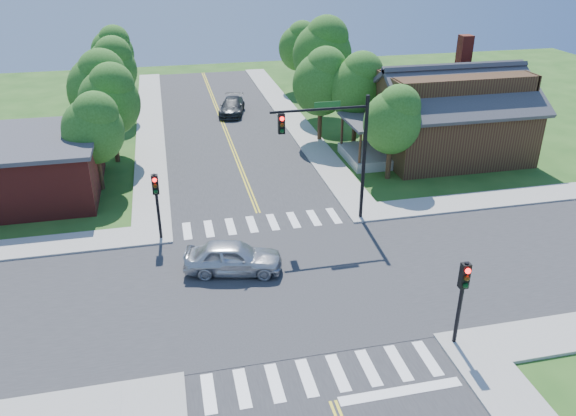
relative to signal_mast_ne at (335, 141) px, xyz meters
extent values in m
plane|color=#224C17|center=(-3.91, -5.59, -4.85)|extent=(100.00, 100.00, 0.00)
cube|color=#2D2D30|center=(-3.91, -5.59, -4.83)|extent=(10.00, 90.00, 0.04)
cube|color=#2D2D30|center=(-3.91, -5.59, -4.83)|extent=(90.00, 10.00, 0.04)
cube|color=#2D2D30|center=(-3.91, -5.59, -4.85)|extent=(10.20, 10.20, 0.06)
cube|color=#9E9B93|center=(2.19, 19.41, -4.78)|extent=(2.20, 40.00, 0.14)
cube|color=#9E9B93|center=(-10.01, 19.41, -4.78)|extent=(2.20, 40.00, 0.14)
cube|color=white|center=(-8.11, 0.61, -4.80)|extent=(0.45, 2.00, 0.01)
cube|color=white|center=(-6.91, 0.61, -4.80)|extent=(0.45, 2.00, 0.01)
cube|color=white|center=(-5.71, 0.61, -4.80)|extent=(0.45, 2.00, 0.01)
cube|color=white|center=(-4.51, 0.61, -4.80)|extent=(0.45, 2.00, 0.01)
cube|color=white|center=(-3.31, 0.61, -4.80)|extent=(0.45, 2.00, 0.01)
cube|color=white|center=(-2.11, 0.61, -4.80)|extent=(0.45, 2.00, 0.01)
cube|color=white|center=(-0.91, 0.61, -4.80)|extent=(0.45, 2.00, 0.01)
cube|color=white|center=(0.29, 0.61, -4.80)|extent=(0.45, 2.00, 0.01)
cube|color=white|center=(-8.11, -11.79, -4.80)|extent=(0.45, 2.00, 0.01)
cube|color=white|center=(-6.91, -11.79, -4.80)|extent=(0.45, 2.00, 0.01)
cube|color=white|center=(-5.71, -11.79, -4.80)|extent=(0.45, 2.00, 0.01)
cube|color=white|center=(-4.51, -11.79, -4.80)|extent=(0.45, 2.00, 0.01)
cube|color=white|center=(-3.31, -11.79, -4.80)|extent=(0.45, 2.00, 0.01)
cube|color=white|center=(-2.11, -11.79, -4.80)|extent=(0.45, 2.00, 0.01)
cube|color=white|center=(-0.91, -11.79, -4.80)|extent=(0.45, 2.00, 0.01)
cube|color=white|center=(0.29, -11.79, -4.80)|extent=(0.45, 2.00, 0.01)
cube|color=yellow|center=(-4.01, 20.66, -4.80)|extent=(0.10, 37.50, 0.01)
cube|color=yellow|center=(-3.81, 20.66, -4.80)|extent=(0.10, 37.50, 0.01)
cube|color=white|center=(-1.41, -13.19, -4.85)|extent=(4.60, 0.45, 0.09)
cylinder|color=black|center=(1.69, 0.01, -1.25)|extent=(0.20, 0.20, 7.20)
cylinder|color=black|center=(-0.91, 0.01, 1.75)|extent=(5.20, 0.14, 0.14)
cube|color=#19591E|center=(-0.51, -0.04, 2.00)|extent=(1.40, 0.04, 0.30)
cube|color=black|center=(-2.91, 0.01, 1.12)|extent=(0.34, 0.28, 1.05)
sphere|color=#FF0C0C|center=(-2.91, -0.16, 1.44)|extent=(0.22, 0.22, 0.22)
sphere|color=#3F2605|center=(-2.91, -0.16, 1.12)|extent=(0.22, 0.22, 0.22)
sphere|color=#05330F|center=(-2.91, -0.16, 0.80)|extent=(0.22, 0.22, 0.22)
cylinder|color=black|center=(1.69, -11.19, -2.95)|extent=(0.16, 0.16, 3.80)
cube|color=black|center=(1.69, -11.19, -1.63)|extent=(0.34, 0.28, 1.05)
sphere|color=#FF0C0C|center=(1.69, -11.36, -1.31)|extent=(0.22, 0.22, 0.22)
sphere|color=#3F2605|center=(1.69, -11.36, -1.63)|extent=(0.22, 0.22, 0.22)
sphere|color=#05330F|center=(1.69, -11.36, -1.95)|extent=(0.22, 0.22, 0.22)
cylinder|color=black|center=(-9.51, 0.01, -2.95)|extent=(0.16, 0.16, 3.80)
cube|color=black|center=(-9.51, 0.01, -1.63)|extent=(0.34, 0.28, 1.05)
sphere|color=#FF0C0C|center=(-9.51, -0.16, -1.31)|extent=(0.22, 0.22, 0.22)
sphere|color=#3F2605|center=(-9.51, -0.16, -1.63)|extent=(0.22, 0.22, 0.22)
sphere|color=#05330F|center=(-9.51, -0.16, -1.95)|extent=(0.22, 0.22, 0.22)
cube|color=#351B12|center=(11.29, 8.61, -2.85)|extent=(10.00, 8.00, 4.00)
cube|color=#9E9B93|center=(4.99, 8.61, -4.50)|extent=(2.60, 4.50, 0.70)
cylinder|color=#351B12|center=(3.89, 6.61, -3.25)|extent=(0.18, 0.18, 2.50)
cylinder|color=#351B12|center=(3.89, 10.61, -3.25)|extent=(0.18, 0.18, 2.50)
cube|color=#38383D|center=(4.99, 8.61, -1.90)|extent=(2.80, 4.80, 0.18)
cube|color=maroon|center=(13.79, 12.11, -1.30)|extent=(0.90, 0.90, 7.11)
cube|color=maroon|center=(-18.11, 7.61, -3.10)|extent=(10.00, 8.00, 3.50)
cube|color=#38383D|center=(-18.11, 7.61, -1.25)|extent=(10.40, 8.40, 0.25)
cylinder|color=#382314|center=(5.42, 5.23, -3.67)|extent=(0.34, 0.34, 2.36)
ellipsoid|color=#275218|center=(5.42, 5.23, -1.00)|extent=(3.73, 3.54, 4.10)
sphere|color=#275218|center=(5.72, 5.03, 0.12)|extent=(2.74, 2.74, 2.74)
cylinder|color=#382314|center=(5.32, 11.97, -3.52)|extent=(0.34, 0.34, 2.67)
ellipsoid|color=#275218|center=(5.32, 11.97, -0.50)|extent=(4.21, 4.00, 4.64)
sphere|color=#275218|center=(5.62, 11.77, 0.77)|extent=(3.09, 3.09, 3.09)
cylinder|color=#382314|center=(4.98, 20.17, -3.24)|extent=(0.34, 0.34, 3.22)
ellipsoid|color=#275218|center=(4.98, 20.17, 0.41)|extent=(5.09, 4.84, 5.60)
sphere|color=#275218|center=(5.28, 19.97, 1.94)|extent=(3.73, 3.73, 3.73)
cylinder|color=#382314|center=(5.17, 29.36, -3.55)|extent=(0.34, 0.34, 2.61)
ellipsoid|color=#275218|center=(5.17, 29.36, -0.60)|extent=(4.11, 3.91, 4.53)
sphere|color=#275218|center=(5.47, 29.16, 0.64)|extent=(3.02, 3.02, 3.02)
cylinder|color=#382314|center=(-13.06, 7.63, -3.67)|extent=(0.34, 0.34, 2.37)
ellipsoid|color=#275218|center=(-13.06, 7.63, -0.99)|extent=(3.74, 3.55, 4.11)
sphere|color=#275218|center=(-12.76, 7.43, 0.14)|extent=(2.74, 2.74, 2.74)
cylinder|color=#382314|center=(-13.03, 14.36, -3.42)|extent=(0.34, 0.34, 2.85)
ellipsoid|color=#275218|center=(-13.03, 14.36, -0.20)|extent=(4.50, 4.28, 4.95)
sphere|color=#275218|center=(-12.73, 14.16, 1.15)|extent=(3.30, 3.30, 3.30)
cylinder|color=#382314|center=(-12.74, 22.74, -3.51)|extent=(0.34, 0.34, 2.68)
ellipsoid|color=#275218|center=(-12.74, 22.74, -0.48)|extent=(4.23, 4.02, 4.65)
sphere|color=#275218|center=(-12.44, 22.54, 0.79)|extent=(3.10, 3.10, 3.10)
cylinder|color=#382314|center=(-13.10, 30.93, -3.56)|extent=(0.34, 0.34, 2.58)
ellipsoid|color=#275218|center=(-13.10, 30.93, -0.64)|extent=(4.08, 3.87, 4.48)
sphere|color=#275218|center=(-12.80, 30.73, 0.59)|extent=(2.99, 2.99, 2.99)
cylinder|color=#382314|center=(3.01, 13.53, -3.49)|extent=(0.34, 0.34, 2.73)
ellipsoid|color=#275218|center=(3.01, 13.53, -0.40)|extent=(4.30, 4.09, 4.73)
sphere|color=#275218|center=(3.31, 13.33, 0.89)|extent=(3.16, 3.16, 3.16)
cylinder|color=#382314|center=(-12.31, 12.38, -3.53)|extent=(0.34, 0.34, 2.64)
ellipsoid|color=#275218|center=(-12.31, 12.38, -0.55)|extent=(4.16, 3.96, 4.58)
sphere|color=#275218|center=(-12.01, 12.18, 0.70)|extent=(3.05, 3.05, 3.05)
imported|color=silver|center=(-6.16, -4.00, -4.05)|extent=(3.92, 5.49, 1.59)
imported|color=#282B2D|center=(-2.76, 22.10, -4.15)|extent=(4.32, 5.80, 1.41)
camera|label=1|loc=(-8.65, -27.00, 9.90)|focal=35.00mm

